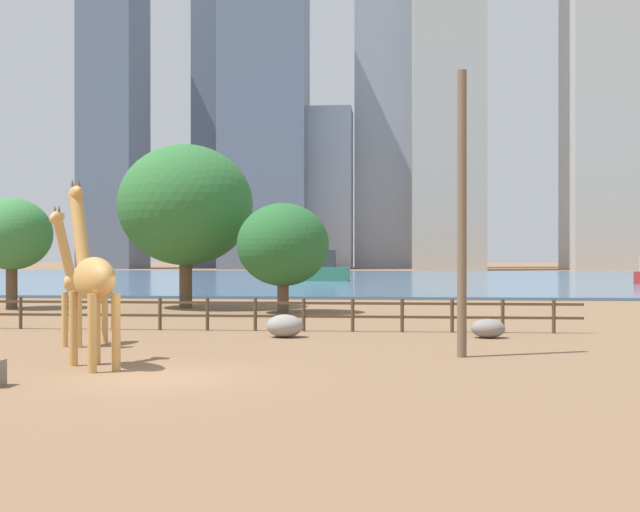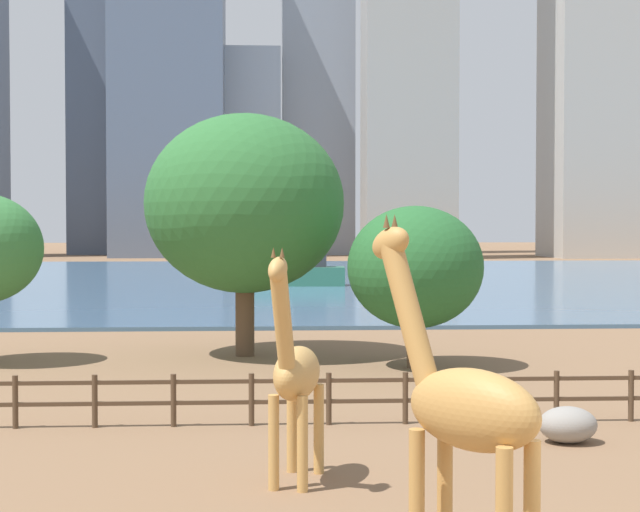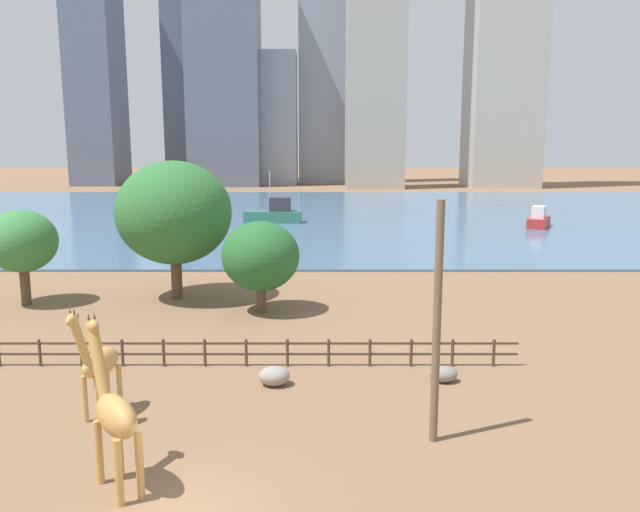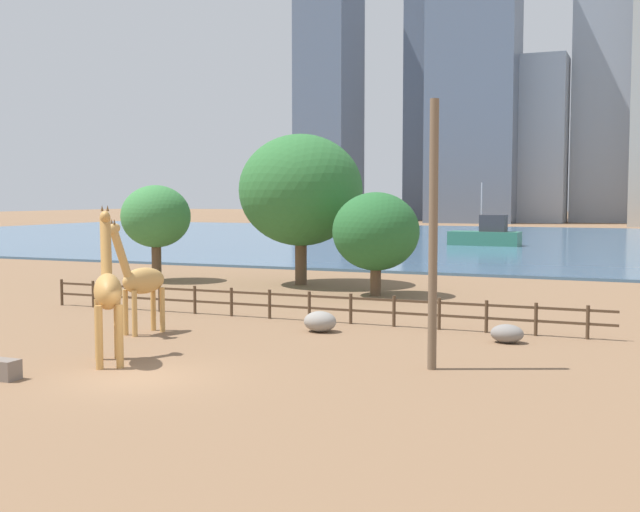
{
  "view_description": "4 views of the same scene",
  "coord_description": "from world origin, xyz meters",
  "px_view_note": "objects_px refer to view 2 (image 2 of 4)",
  "views": [
    {
      "loc": [
        5.68,
        -19.16,
        3.01
      ],
      "look_at": [
        1.99,
        23.49,
        2.93
      ],
      "focal_mm": 45.0,
      "sensor_mm": 36.0,
      "label": 1
    },
    {
      "loc": [
        -5.03,
        -12.14,
        4.94
      ],
      "look_at": [
        -2.48,
        31.84,
        3.59
      ],
      "focal_mm": 55.0,
      "sensor_mm": 36.0,
      "label": 2
    },
    {
      "loc": [
        3.86,
        -15.69,
        10.12
      ],
      "look_at": [
        3.88,
        25.37,
        2.85
      ],
      "focal_mm": 35.0,
      "sensor_mm": 36.0,
      "label": 3
    },
    {
      "loc": [
        14.03,
        -19.71,
        5.42
      ],
      "look_at": [
        -1.77,
        18.53,
        2.33
      ],
      "focal_mm": 45.0,
      "sensor_mm": 36.0,
      "label": 4
    }
  ],
  "objects_px": {
    "giraffe_companion": "(463,407)",
    "boulder_near_fence": "(568,425)",
    "tree_center_broad": "(245,204)",
    "tree_right_tall": "(415,267)",
    "boat_ferry": "(300,272)",
    "giraffe_tall": "(295,373)"
  },
  "relations": [
    {
      "from": "giraffe_companion",
      "to": "boulder_near_fence",
      "type": "xyz_separation_m",
      "value": [
        4.09,
        8.15,
        -1.97
      ]
    },
    {
      "from": "giraffe_companion",
      "to": "tree_center_broad",
      "type": "distance_m",
      "value": 24.05
    },
    {
      "from": "giraffe_companion",
      "to": "boulder_near_fence",
      "type": "height_order",
      "value": "giraffe_companion"
    },
    {
      "from": "tree_right_tall",
      "to": "boat_ferry",
      "type": "relative_size",
      "value": 0.75
    },
    {
      "from": "giraffe_tall",
      "to": "giraffe_companion",
      "type": "relative_size",
      "value": 0.89
    },
    {
      "from": "tree_center_broad",
      "to": "tree_right_tall",
      "type": "distance_m",
      "value": 7.27
    },
    {
      "from": "tree_center_broad",
      "to": "tree_right_tall",
      "type": "relative_size",
      "value": 1.63
    },
    {
      "from": "giraffe_tall",
      "to": "boulder_near_fence",
      "type": "distance_m",
      "value": 7.28
    },
    {
      "from": "boulder_near_fence",
      "to": "boat_ferry",
      "type": "xyz_separation_m",
      "value": [
        -3.99,
        56.04,
        0.9
      ]
    },
    {
      "from": "giraffe_companion",
      "to": "boat_ferry",
      "type": "relative_size",
      "value": 0.68
    },
    {
      "from": "boat_ferry",
      "to": "tree_center_broad",
      "type": "bearing_deg",
      "value": 87.11
    },
    {
      "from": "boulder_near_fence",
      "to": "tree_center_broad",
      "type": "distance_m",
      "value": 18.0
    },
    {
      "from": "tree_right_tall",
      "to": "boat_ferry",
      "type": "xyz_separation_m",
      "value": [
        -2.34,
        44.1,
        -2.19
      ]
    },
    {
      "from": "tree_right_tall",
      "to": "giraffe_companion",
      "type": "bearing_deg",
      "value": -96.94
    },
    {
      "from": "boulder_near_fence",
      "to": "boat_ferry",
      "type": "height_order",
      "value": "boat_ferry"
    },
    {
      "from": "giraffe_companion",
      "to": "giraffe_tall",
      "type": "bearing_deg",
      "value": -14.85
    },
    {
      "from": "boulder_near_fence",
      "to": "giraffe_companion",
      "type": "bearing_deg",
      "value": -116.68
    },
    {
      "from": "giraffe_tall",
      "to": "tree_right_tall",
      "type": "height_order",
      "value": "tree_right_tall"
    },
    {
      "from": "giraffe_tall",
      "to": "tree_right_tall",
      "type": "distance_m",
      "value": 15.87
    },
    {
      "from": "boat_ferry",
      "to": "giraffe_companion",
      "type": "bearing_deg",
      "value": 92.13
    },
    {
      "from": "giraffe_companion",
      "to": "tree_center_broad",
      "type": "bearing_deg",
      "value": -30.43
    },
    {
      "from": "giraffe_tall",
      "to": "tree_right_tall",
      "type": "relative_size",
      "value": 0.81
    }
  ]
}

